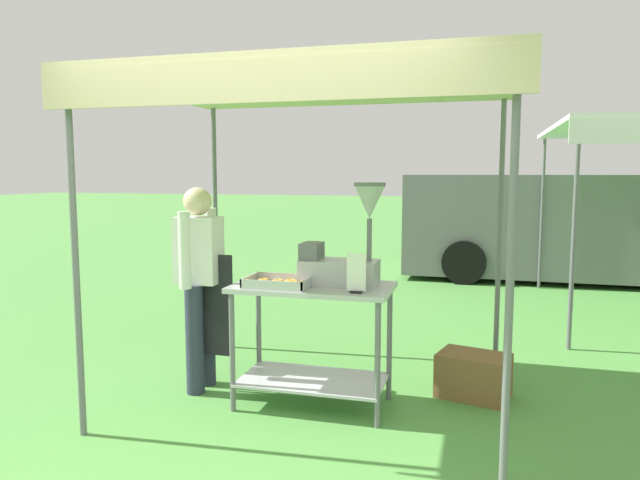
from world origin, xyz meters
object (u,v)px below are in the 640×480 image
donut_cart (313,321)px  donut_tray (278,284)px  donut_fryer (345,251)px  menu_sign (356,276)px  van_grey (568,225)px  vendor (200,277)px  stall_canopy (316,93)px  supply_crate (473,375)px

donut_cart → donut_tray: size_ratio=2.54×
donut_fryer → menu_sign: size_ratio=2.73×
van_grey → vendor: bearing=-119.7°
donut_tray → stall_canopy: bearing=46.6°
menu_sign → supply_crate: (0.78, 0.69, -0.86)m
donut_cart → donut_fryer: 0.57m
vendor → van_grey: size_ratio=0.31×
donut_cart → supply_crate: bearing=22.9°
stall_canopy → donut_tray: bearing=-133.4°
stall_canopy → van_grey: stall_canopy is taller
donut_tray → menu_sign: 0.60m
menu_sign → van_grey: bearing=71.3°
donut_tray → donut_fryer: donut_fryer is taller
donut_cart → donut_tray: 0.39m
vendor → supply_crate: bearing=10.7°
donut_cart → vendor: size_ratio=0.72×
donut_cart → supply_crate: 1.33m
donut_cart → menu_sign: size_ratio=4.25×
donut_cart → stall_canopy: bearing=90.0°
donut_cart → menu_sign: menu_sign is taller
donut_cart → donut_fryer: size_ratio=1.56×
supply_crate → van_grey: 5.93m
donut_cart → donut_tray: (-0.22, -0.14, 0.29)m
supply_crate → donut_fryer: bearing=-155.7°
stall_canopy → donut_tray: size_ratio=6.26×
donut_fryer → menu_sign: 0.33m
donut_tray → vendor: vendor is taller
stall_canopy → vendor: size_ratio=1.77×
vendor → supply_crate: 2.26m
vendor → van_grey: (3.49, 6.11, -0.03)m
stall_canopy → menu_sign: size_ratio=10.49×
donut_cart → van_grey: van_grey is taller
vendor → supply_crate: size_ratio=2.71×
donut_cart → vendor: vendor is taller
stall_canopy → menu_sign: (0.37, -0.30, -1.27)m
donut_cart → vendor: 0.99m
donut_fryer → van_grey: size_ratio=0.14×
donut_fryer → supply_crate: size_ratio=1.25×
donut_cart → supply_crate: size_ratio=1.95×
donut_fryer → supply_crate: donut_fryer is taller
stall_canopy → donut_fryer: (0.23, -0.03, -1.14)m
donut_fryer → menu_sign: bearing=-62.8°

